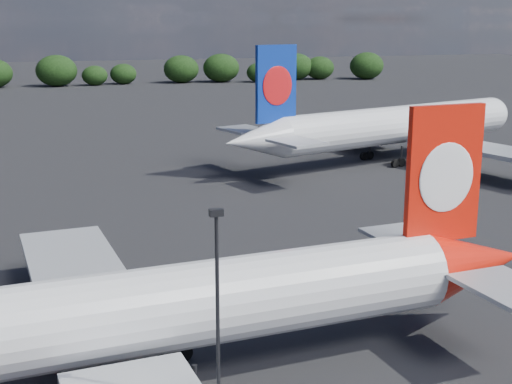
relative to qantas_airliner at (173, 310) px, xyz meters
name	(u,v)px	position (x,y,z in m)	size (l,w,h in m)	color
ground	(14,176)	(-8.89, 56.51, -4.29)	(500.00, 500.00, 0.00)	black
qantas_airliner	(173,310)	(0.00, 0.00, 0.00)	(43.14, 41.03, 14.07)	white
china_southern_airliner	(388,127)	(38.70, 50.53, 0.54)	(47.83, 45.85, 15.85)	white
apron_lamp_post	(218,331)	(0.42, -7.58, 2.14)	(0.55, 0.30, 11.54)	black
billboard_yellow	(64,73)	(3.11, 178.51, -0.42)	(5.00, 0.30, 5.50)	yellow
horizon_treeline	(64,73)	(3.01, 177.32, -0.34)	(205.62, 15.47, 8.88)	black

